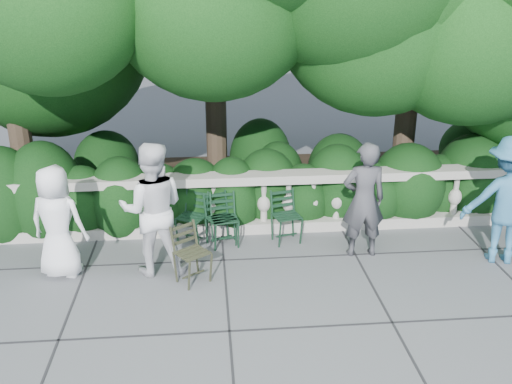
{
  "coord_description": "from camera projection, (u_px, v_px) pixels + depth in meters",
  "views": [
    {
      "loc": [
        -0.7,
        -6.75,
        4.03
      ],
      "look_at": [
        0.0,
        1.0,
        1.0
      ],
      "focal_mm": 40.0,
      "sensor_mm": 36.0,
      "label": 1
    }
  ],
  "objects": [
    {
      "name": "ground",
      "position": [
        263.0,
        286.0,
        7.79
      ],
      "size": [
        90.0,
        90.0,
        0.0
      ],
      "primitive_type": "plane",
      "color": "#505258",
      "rests_on": "ground"
    },
    {
      "name": "balustrade",
      "position": [
        252.0,
        204.0,
        9.28
      ],
      "size": [
        12.0,
        0.44,
        1.0
      ],
      "color": "#9E998E",
      "rests_on": "ground"
    },
    {
      "name": "shrub_hedge",
      "position": [
        246.0,
        203.0,
        10.57
      ],
      "size": [
        15.0,
        2.6,
        1.7
      ],
      "primitive_type": null,
      "color": "black",
      "rests_on": "ground"
    },
    {
      "name": "chair_b",
      "position": [
        226.0,
        248.0,
        8.86
      ],
      "size": [
        0.6,
        0.62,
        0.84
      ],
      "primitive_type": null,
      "rotation": [
        0.0,
        0.0,
        0.41
      ],
      "color": "black",
      "rests_on": "ground"
    },
    {
      "name": "chair_c",
      "position": [
        189.0,
        246.0,
        8.91
      ],
      "size": [
        0.61,
        0.63,
        0.84
      ],
      "primitive_type": null,
      "rotation": [
        0.0,
        0.0,
        -0.47
      ],
      "color": "black",
      "rests_on": "ground"
    },
    {
      "name": "chair_d",
      "position": [
        227.0,
        249.0,
        8.83
      ],
      "size": [
        0.5,
        0.54,
        0.84
      ],
      "primitive_type": null,
      "rotation": [
        0.0,
        0.0,
        0.14
      ],
      "color": "black",
      "rests_on": "ground"
    },
    {
      "name": "chair_e",
      "position": [
        290.0,
        245.0,
        8.95
      ],
      "size": [
        0.55,
        0.57,
        0.84
      ],
      "primitive_type": null,
      "rotation": [
        0.0,
        0.0,
        0.25
      ],
      "color": "black",
      "rests_on": "ground"
    },
    {
      "name": "chair_weathered",
      "position": [
        200.0,
        286.0,
        7.8
      ],
      "size": [
        0.64,
        0.65,
        0.84
      ],
      "primitive_type": null,
      "rotation": [
        0.0,
        0.0,
        0.62
      ],
      "color": "black",
      "rests_on": "ground"
    },
    {
      "name": "person_businessman",
      "position": [
        57.0,
        222.0,
        7.82
      ],
      "size": [
        0.89,
        0.69,
        1.61
      ],
      "primitive_type": "imported",
      "rotation": [
        0.0,
        0.0,
        2.9
      ],
      "color": "white",
      "rests_on": "ground"
    },
    {
      "name": "person_woman_grey",
      "position": [
        364.0,
        200.0,
        8.37
      ],
      "size": [
        0.65,
        0.43,
        1.76
      ],
      "primitive_type": "imported",
      "rotation": [
        0.0,
        0.0,
        3.15
      ],
      "color": "#3C3D41",
      "rests_on": "ground"
    },
    {
      "name": "person_casual_man",
      "position": [
        153.0,
        209.0,
        7.87
      ],
      "size": [
        0.93,
        0.72,
        1.91
      ],
      "primitive_type": "imported",
      "rotation": [
        0.0,
        0.0,
        3.14
      ],
      "color": "white",
      "rests_on": "ground"
    },
    {
      "name": "person_older_blue",
      "position": [
        507.0,
        200.0,
        8.18
      ],
      "size": [
        1.36,
        0.99,
        1.9
      ],
      "primitive_type": "imported",
      "rotation": [
        0.0,
        0.0,
        2.89
      ],
      "color": "teal",
      "rests_on": "ground"
    }
  ]
}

